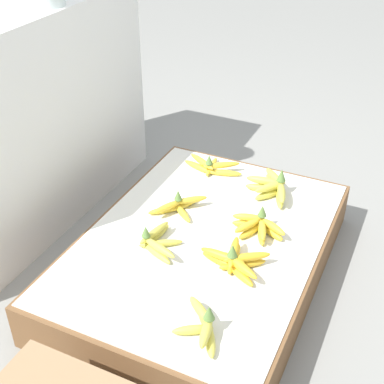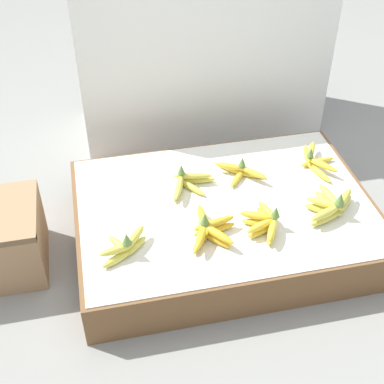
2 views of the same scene
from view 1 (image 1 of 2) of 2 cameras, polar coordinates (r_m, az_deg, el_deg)
name	(u,v)px [view 1 (image 1 of 2)]	position (r m, az deg, el deg)	size (l,w,h in m)	color
ground_plane	(203,274)	(1.95, 1.16, -8.76)	(10.00, 10.00, 0.00)	gray
display_platform	(203,256)	(1.89, 1.19, -6.87)	(1.10, 0.78, 0.17)	brown
back_vendor_table	(18,117)	(2.18, -18.05, 7.61)	(1.12, 0.46, 0.83)	white
banana_bunch_front_left	(203,325)	(1.51, 1.22, -14.00)	(0.17, 0.15, 0.10)	gold
banana_bunch_front_midleft	(235,260)	(1.70, 4.58, -7.27)	(0.18, 0.22, 0.10)	gold
banana_bunch_front_midright	(258,227)	(1.85, 7.05, -3.69)	(0.13, 0.21, 0.10)	gold
banana_bunch_front_right	(273,187)	(2.06, 8.59, 0.56)	(0.22, 0.19, 0.11)	gold
banana_bunch_middle_midleft	(156,241)	(1.78, -3.81, -5.29)	(0.19, 0.16, 0.09)	gold
banana_bunch_middle_midright	(178,206)	(1.95, -1.47, -1.47)	(0.20, 0.18, 0.09)	gold
banana_bunch_middle_right	(211,166)	(2.19, 2.06, 2.78)	(0.15, 0.26, 0.09)	gold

